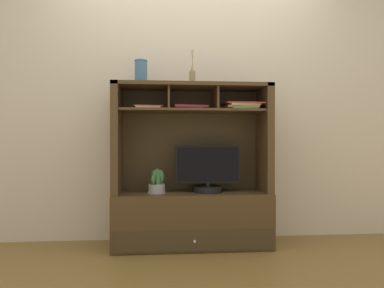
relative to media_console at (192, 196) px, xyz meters
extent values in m
cube|color=brown|center=(0.00, -0.01, -0.44)|extent=(6.00, 6.00, 0.02)
cube|color=beige|center=(0.00, 0.24, 0.97)|extent=(6.00, 0.02, 2.80)
cube|color=#46331D|center=(0.00, -0.01, -0.20)|extent=(1.32, 0.44, 0.46)
cube|color=#3C2F1B|center=(0.00, -0.24, -0.33)|extent=(1.27, 0.01, 0.16)
sphere|color=silver|center=(0.00, -0.25, -0.33)|extent=(0.02, 0.02, 0.02)
cube|color=#46331D|center=(-0.63, -0.01, 0.49)|extent=(0.06, 0.39, 0.92)
cube|color=#46331D|center=(0.63, -0.01, 0.49)|extent=(0.06, 0.39, 0.92)
cube|color=#3C2F1B|center=(0.00, 0.17, 0.47)|extent=(1.26, 0.02, 0.89)
cube|color=#46331D|center=(0.00, -0.01, 0.93)|extent=(1.32, 0.39, 0.03)
cube|color=#46331D|center=(0.00, -0.01, 0.72)|extent=(1.20, 0.35, 0.02)
cube|color=#46331D|center=(-0.20, -0.01, 0.83)|extent=(0.02, 0.33, 0.18)
cube|color=#46331D|center=(0.20, -0.01, 0.83)|extent=(0.02, 0.33, 0.18)
cylinder|color=black|center=(0.13, -0.02, 0.06)|extent=(0.24, 0.24, 0.05)
cylinder|color=black|center=(0.13, -0.02, 0.09)|extent=(0.04, 0.04, 0.03)
cube|color=black|center=(0.13, -0.02, 0.27)|extent=(0.55, 0.03, 0.32)
cube|color=black|center=(0.13, -0.04, 0.27)|extent=(0.52, 0.00, 0.29)
cylinder|color=gray|center=(-0.30, -0.04, 0.07)|extent=(0.14, 0.14, 0.08)
cylinder|color=gray|center=(-0.30, -0.04, 0.04)|extent=(0.16, 0.16, 0.01)
ellipsoid|color=#366D3C|center=(-0.26, -0.03, 0.17)|extent=(0.05, 0.05, 0.12)
ellipsoid|color=#366D3C|center=(-0.30, -0.02, 0.17)|extent=(0.07, 0.06, 0.12)
ellipsoid|color=#366D3C|center=(-0.31, -0.02, 0.15)|extent=(0.07, 0.05, 0.10)
ellipsoid|color=#366D3C|center=(-0.32, -0.04, 0.18)|extent=(0.05, 0.07, 0.09)
ellipsoid|color=#366D3C|center=(-0.33, -0.06, 0.15)|extent=(0.04, 0.06, 0.07)
ellipsoid|color=#366D3C|center=(-0.29, -0.06, 0.13)|extent=(0.04, 0.04, 0.13)
cube|color=slate|center=(-0.03, 0.01, 0.74)|extent=(0.24, 0.24, 0.01)
cube|color=#9F2B32|center=(-0.02, 0.01, 0.76)|extent=(0.30, 0.28, 0.02)
cube|color=gray|center=(-0.38, -0.07, 0.74)|extent=(0.22, 0.23, 0.01)
cube|color=#A53822|center=(-0.37, -0.06, 0.75)|extent=(0.25, 0.23, 0.01)
cube|color=#438172|center=(0.42, -0.07, 0.74)|extent=(0.25, 0.25, 0.01)
cube|color=#B5963E|center=(0.41, -0.06, 0.75)|extent=(0.27, 0.21, 0.02)
cube|color=beige|center=(0.42, -0.06, 0.77)|extent=(0.28, 0.26, 0.02)
cube|color=#A2322C|center=(0.43, -0.07, 0.78)|extent=(0.33, 0.26, 0.01)
cube|color=#392D4B|center=(0.42, -0.05, 0.79)|extent=(0.23, 0.18, 0.01)
cylinder|color=#8A7A50|center=(0.00, -0.04, 1.00)|extent=(0.05, 0.05, 0.11)
cylinder|color=#8A7A50|center=(0.00, -0.04, 1.06)|extent=(0.02, 0.02, 0.02)
cylinder|color=tan|center=(0.00, -0.04, 1.15)|extent=(0.00, 0.03, 0.18)
cylinder|color=tan|center=(0.00, -0.04, 1.15)|extent=(0.02, 0.01, 0.18)
cylinder|color=tan|center=(0.00, -0.04, 1.15)|extent=(0.02, 0.01, 0.18)
cylinder|color=tan|center=(0.00, -0.04, 1.15)|extent=(0.00, 0.04, 0.18)
cylinder|color=tan|center=(0.00, -0.04, 1.15)|extent=(0.02, 0.01, 0.18)
cylinder|color=tan|center=(0.00, -0.04, 1.15)|extent=(0.03, 0.02, 0.18)
cylinder|color=#3C668C|center=(-0.43, -0.03, 1.04)|extent=(0.11, 0.11, 0.18)
torus|color=#3C668C|center=(-0.43, -0.03, 1.14)|extent=(0.11, 0.11, 0.02)
camera|label=1|loc=(-0.26, -3.02, 0.46)|focal=33.20mm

